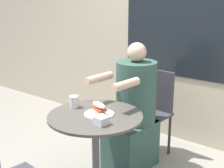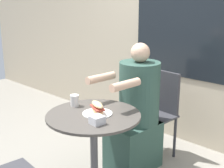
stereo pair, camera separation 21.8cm
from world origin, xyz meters
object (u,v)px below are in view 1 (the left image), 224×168
cafe_table (96,137)px  seated_diner (133,115)px  drink_cup (74,102)px  sandwich_on_plate (99,110)px  diner_chair (153,105)px

cafe_table → seated_diner: seated_diner is taller
seated_diner → drink_cup: seated_diner is taller
seated_diner → sandwich_on_plate: 0.59m
seated_diner → sandwich_on_plate: size_ratio=5.13×
diner_chair → sandwich_on_plate: size_ratio=3.74×
diner_chair → seated_diner: size_ratio=0.73×
sandwich_on_plate → drink_cup: bearing=-179.3°
seated_diner → diner_chair: bearing=-87.5°
cafe_table → diner_chair: bearing=91.2°
seated_diner → drink_cup: (-0.22, -0.54, 0.24)m
cafe_table → diner_chair: 0.92m
diner_chair → sandwich_on_plate: diner_chair is taller
diner_chair → sandwich_on_plate: 0.92m
diner_chair → seated_diner: (-0.01, -0.35, -0.01)m
cafe_table → sandwich_on_plate: (0.02, 0.03, 0.22)m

